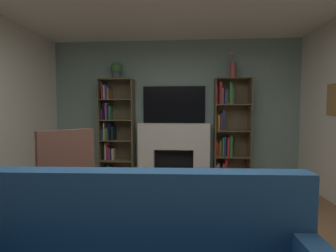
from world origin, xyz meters
TOP-DOWN VIEW (x-y plane):
  - wall_back_accent at (0.00, 2.69)m, footprint 4.77×0.06m
  - fireplace at (0.00, 2.54)m, footprint 1.43×0.54m
  - tv at (0.00, 2.63)m, footprint 1.16×0.06m
  - bookshelf_left at (-1.15, 2.54)m, footprint 0.64×0.32m
  - bookshelf_right at (1.00, 2.55)m, footprint 0.64×0.30m
  - potted_plant at (-1.07, 2.51)m, footprint 0.22×0.22m
  - vase_with_flowers at (1.07, 2.51)m, footprint 0.12×0.12m
  - armchair at (-1.06, 0.31)m, footprint 0.81×0.81m
  - coffee_table at (-0.02, -0.20)m, footprint 0.76×0.43m

SIDE VIEW (x-z plane):
  - coffee_table at x=-0.02m, z-range 0.15..0.58m
  - armchair at x=-1.06m, z-range 0.00..1.14m
  - fireplace at x=0.00m, z-range 0.03..1.12m
  - bookshelf_right at x=1.00m, z-range -0.02..1.89m
  - bookshelf_left at x=-1.15m, z-range -0.02..1.89m
  - wall_back_accent at x=0.00m, z-range 0.00..2.65m
  - tv at x=0.00m, z-range 1.09..1.78m
  - vase_with_flowers at x=1.07m, z-range 1.84..2.31m
  - potted_plant at x=-1.07m, z-range 1.93..2.25m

